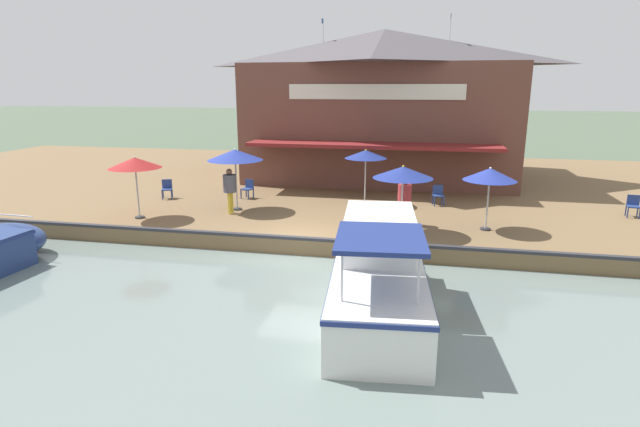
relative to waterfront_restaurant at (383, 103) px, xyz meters
The scene contains 17 objects.
ground_plane 14.35m from the waterfront_restaurant, ahead, with size 220.00×220.00×0.00m, color #4C5B47.
quay_deck 5.23m from the waterfront_restaurant, 30.93° to the right, with size 22.00×56.00×0.60m, color brown.
quay_edge_fender 14.06m from the waterfront_restaurant, ahead, with size 0.20×50.40×0.10m, color #2D2D33.
waterfront_restaurant is the anchor object (origin of this frame).
patio_umbrella_mid_patio_left 14.63m from the waterfront_restaurant, 34.93° to the right, with size 1.96×1.96×2.40m.
patio_umbrella_back_row 12.04m from the waterfront_restaurant, 22.99° to the left, with size 1.83×1.83×2.25m.
patio_umbrella_far_corner 12.18m from the waterfront_restaurant, ahead, with size 2.05×2.05×2.37m.
patio_umbrella_mid_patio_right 8.03m from the waterfront_restaurant, ahead, with size 1.78×1.78×2.37m.
patio_umbrella_near_quay_edge 11.24m from the waterfront_restaurant, 27.20° to the right, with size 2.23×2.23×2.53m.
cafe_chair_facing_river 12.83m from the waterfront_restaurant, 46.65° to the right, with size 0.58×0.58×0.85m.
cafe_chair_beside_entrance 13.57m from the waterfront_restaurant, 52.98° to the left, with size 0.51×0.51×0.85m.
cafe_chair_under_first_umbrella 10.02m from the waterfront_restaurant, 35.05° to the right, with size 0.54×0.54×0.85m.
cafe_chair_back_row_seat 8.73m from the waterfront_restaurant, 22.61° to the left, with size 0.52×0.52×0.85m.
person_at_quay_edge 11.32m from the waterfront_restaurant, ahead, with size 0.49×0.49×1.73m.
person_mid_patio 12.05m from the waterfront_restaurant, 25.84° to the right, with size 0.51×0.51×1.81m.
motorboat_second_along 17.24m from the waterfront_restaurant, ahead, with size 6.93×2.73×2.47m.
tree_behind_restaurant 6.23m from the waterfront_restaurant, 134.67° to the right, with size 4.79×4.56×6.98m.
Camera 1 is at (15.29, 3.77, 5.56)m, focal length 28.00 mm.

